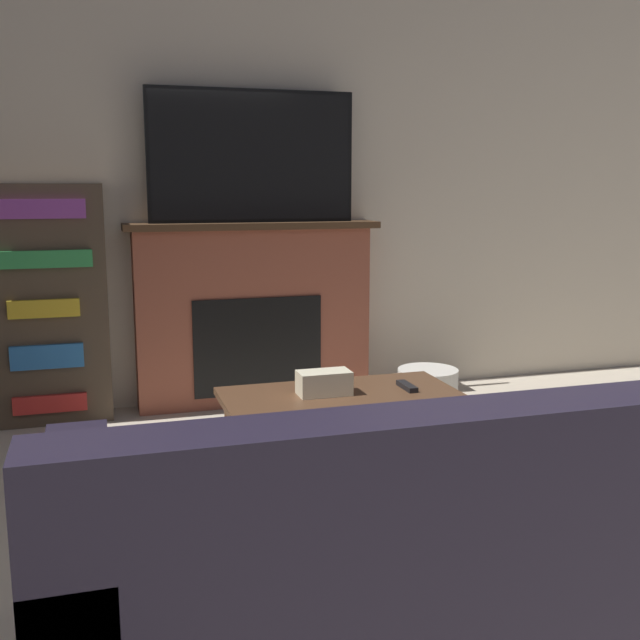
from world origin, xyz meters
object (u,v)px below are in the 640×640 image
(tv, at_px, (252,156))
(bookshelf, at_px, (45,305))
(storage_basket, at_px, (428,389))
(couch, at_px, (527,585))
(fireplace, at_px, (254,313))
(coffee_table, at_px, (341,409))

(tv, distance_m, bookshelf, 1.46)
(tv, relative_size, storage_basket, 3.38)
(tv, relative_size, couch, 0.51)
(fireplace, relative_size, coffee_table, 1.54)
(fireplace, xyz_separation_m, storage_basket, (0.97, -0.44, -0.44))
(fireplace, xyz_separation_m, tv, (0.00, -0.02, 0.94))
(coffee_table, bearing_deg, storage_basket, 50.59)
(fireplace, distance_m, couch, 2.89)
(bookshelf, bearing_deg, storage_basket, -10.97)
(tv, xyz_separation_m, bookshelf, (-1.20, -0.00, -0.83))
(couch, xyz_separation_m, bookshelf, (-1.33, 2.86, 0.38))
(fireplace, relative_size, tv, 1.24)
(coffee_table, bearing_deg, fireplace, 91.52)
(fireplace, xyz_separation_m, coffee_table, (0.04, -1.58, -0.16))
(couch, relative_size, coffee_table, 2.41)
(tv, height_order, storage_basket, tv)
(fireplace, height_order, couch, fireplace)
(storage_basket, bearing_deg, coffee_table, -129.41)
(couch, xyz_separation_m, storage_basket, (0.85, 2.43, -0.17))
(bookshelf, bearing_deg, tv, 0.07)
(couch, relative_size, bookshelf, 1.78)
(tv, bearing_deg, fireplace, 90.00)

